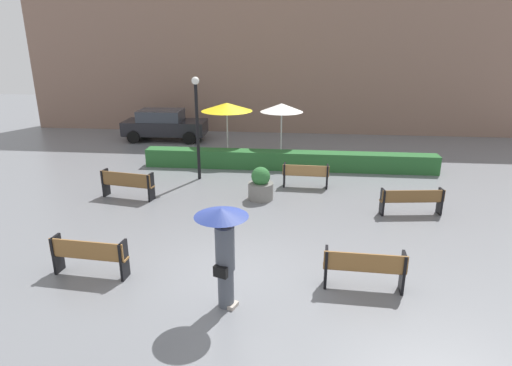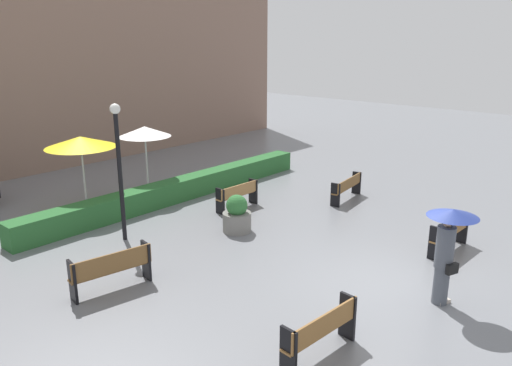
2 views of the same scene
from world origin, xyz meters
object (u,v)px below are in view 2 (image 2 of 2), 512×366
at_px(bench_near_right, 451,232).
at_px(pedestrian_with_umbrella, 447,242).
at_px(patio_umbrella_white, 145,132).
at_px(planter_pot, 237,216).
at_px(bench_back_row, 238,194).
at_px(bench_far_right, 347,186).
at_px(patio_umbrella_yellow, 81,142).
at_px(bench_near_left, 322,330).
at_px(lamp_post, 119,158).
at_px(bench_far_left, 112,268).

height_order(bench_near_right, pedestrian_with_umbrella, pedestrian_with_umbrella).
xyz_separation_m(bench_near_right, patio_umbrella_white, (-2.25, 9.99, 1.77)).
bearing_deg(bench_near_right, planter_pot, 117.33).
relative_size(bench_back_row, bench_far_right, 0.86).
relative_size(bench_near_right, patio_umbrella_yellow, 0.70).
relative_size(patio_umbrella_yellow, patio_umbrella_white, 0.99).
relative_size(bench_near_left, bench_near_right, 1.02).
distance_m(bench_far_right, lamp_post, 7.93).
bearing_deg(bench_back_row, patio_umbrella_yellow, 133.71).
distance_m(planter_pot, lamp_post, 3.69).
bearing_deg(bench_near_right, patio_umbrella_white, 102.70).
height_order(bench_far_right, bench_near_right, bench_near_right).
distance_m(bench_back_row, bench_near_right, 6.67).
bearing_deg(bench_near_left, bench_near_right, 0.57).
bearing_deg(patio_umbrella_white, bench_far_right, -53.12).
bearing_deg(planter_pot, bench_back_row, 42.62).
distance_m(bench_near_right, planter_pot, 5.84).
bearing_deg(pedestrian_with_umbrella, lamp_post, 106.47).
height_order(bench_far_left, bench_near_left, bench_far_left).
bearing_deg(lamp_post, bench_near_right, -53.86).
height_order(patio_umbrella_yellow, patio_umbrella_white, patio_umbrella_white).
height_order(bench_near_left, bench_far_right, bench_near_left).
xyz_separation_m(bench_near_left, patio_umbrella_yellow, (1.44, 10.19, 1.75)).
distance_m(bench_near_left, pedestrian_with_umbrella, 3.45).
bearing_deg(bench_near_left, patio_umbrella_yellow, 81.95).
bearing_deg(lamp_post, bench_far_left, -129.31).
bearing_deg(bench_back_row, bench_far_right, -34.82).
relative_size(bench_far_left, planter_pot, 1.68).
relative_size(pedestrian_with_umbrella, planter_pot, 1.93).
distance_m(bench_far_left, planter_pot, 4.44).
distance_m(bench_far_right, patio_umbrella_yellow, 8.95).
height_order(bench_near_left, patio_umbrella_white, patio_umbrella_white).
distance_m(bench_far_left, bench_near_right, 8.58).
bearing_deg(bench_far_left, pedestrian_with_umbrella, -53.27).
bearing_deg(planter_pot, pedestrian_with_umbrella, -91.35).
height_order(bench_back_row, planter_pot, planter_pot).
distance_m(bench_back_row, planter_pot, 2.02).
xyz_separation_m(bench_far_left, bench_back_row, (5.91, 1.75, -0.04)).
distance_m(bench_far_left, lamp_post, 3.49).
bearing_deg(bench_near_left, bench_far_left, 102.20).
height_order(bench_near_left, patio_umbrella_yellow, patio_umbrella_yellow).
distance_m(bench_far_left, patio_umbrella_yellow, 6.12).
distance_m(bench_far_left, bench_near_left, 4.98).
bearing_deg(patio_umbrella_yellow, bench_far_right, -41.25).
height_order(bench_far_left, planter_pot, planter_pot).
bearing_deg(patio_umbrella_yellow, bench_near_right, -65.52).
xyz_separation_m(bench_near_right, lamp_post, (-5.21, 7.13, 1.80)).
height_order(bench_far_left, bench_far_right, bench_far_left).
bearing_deg(planter_pot, bench_near_right, -62.67).
bearing_deg(bench_near_left, pedestrian_with_umbrella, -15.01).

